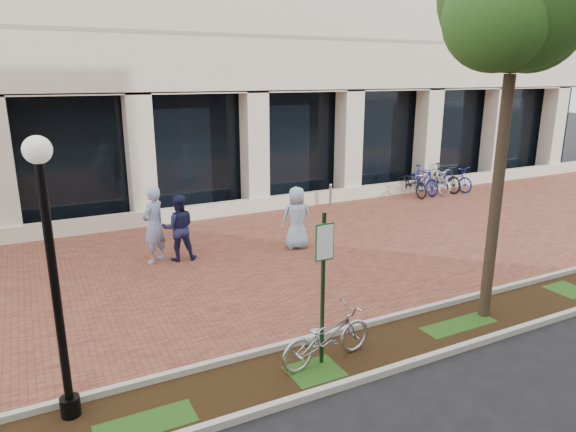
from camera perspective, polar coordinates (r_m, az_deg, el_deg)
name	(u,v)px	position (r m, az deg, el deg)	size (l,w,h in m)	color
ground	(261,258)	(13.81, -3.06, -4.71)	(120.00, 120.00, 0.00)	black
brick_plaza	(261,258)	(13.81, -3.06, -4.69)	(40.00, 9.00, 0.01)	brown
planting_strip	(380,347)	(9.68, 10.20, -14.13)	(40.00, 1.50, 0.01)	black
curb_plaza_side	(356,327)	(10.18, 7.62, -12.10)	(40.00, 0.12, 0.12)	#B3B2A8
curb_street_side	(408,364)	(9.15, 13.15, -15.76)	(40.00, 0.12, 0.12)	#B3B2A8
parking_sign	(324,272)	(8.35, 3.97, -6.18)	(0.34, 0.07, 2.65)	#123419
lamppost	(52,268)	(7.49, -24.70, -5.22)	(0.36, 0.36, 4.02)	black
street_tree	(519,3)	(10.48, 24.24, 20.78)	(3.33, 2.77, 7.53)	#413325
locked_bicycle	(327,336)	(8.92, 4.34, -13.16)	(0.63, 1.82, 0.96)	#B1B0B5
pedestrian_left	(154,225)	(13.69, -14.69, -0.98)	(0.73, 0.48, 2.00)	#91A5D9
pedestrian_mid	(178,228)	(13.71, -12.08, -1.27)	(0.86, 0.67, 1.78)	#1B1E44
pedestrian_right	(297,218)	(14.35, 0.96, -0.20)	(0.86, 0.56, 1.77)	#97BEE2
bollard	(330,195)	(19.19, 4.74, 2.37)	(0.12, 0.12, 0.86)	#BABABF
bike_rack_cluster	(433,180)	(22.16, 15.79, 3.89)	(3.11, 2.08, 1.17)	black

